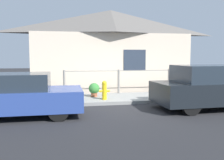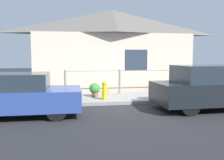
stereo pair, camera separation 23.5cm
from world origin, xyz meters
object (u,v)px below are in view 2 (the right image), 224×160
(car_right, at_px, (211,88))
(potted_plant_by_fence, at_px, (38,91))
(car_left, at_px, (18,95))
(potted_plant_near_hydrant, at_px, (95,89))
(fire_hydrant, at_px, (105,90))

(car_right, bearing_deg, potted_plant_by_fence, 155.35)
(car_right, xyz_separation_m, potted_plant_by_fence, (-5.96, 2.52, -0.35))
(car_left, relative_size, potted_plant_near_hydrant, 6.48)
(car_right, relative_size, fire_hydrant, 5.48)
(car_left, relative_size, fire_hydrant, 5.01)
(car_right, distance_m, fire_hydrant, 3.82)
(potted_plant_by_fence, bearing_deg, car_left, -96.50)
(fire_hydrant, distance_m, potted_plant_near_hydrant, 0.83)
(car_right, xyz_separation_m, potted_plant_near_hydrant, (-3.71, 2.49, -0.29))
(car_left, xyz_separation_m, potted_plant_near_hydrant, (2.53, 2.49, -0.21))
(fire_hydrant, xyz_separation_m, potted_plant_near_hydrant, (-0.31, 0.77, -0.07))
(fire_hydrant, bearing_deg, car_right, -26.77)
(car_right, height_order, potted_plant_near_hydrant, car_right)
(fire_hydrant, relative_size, potted_plant_near_hydrant, 1.29)
(fire_hydrant, height_order, potted_plant_by_fence, fire_hydrant)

